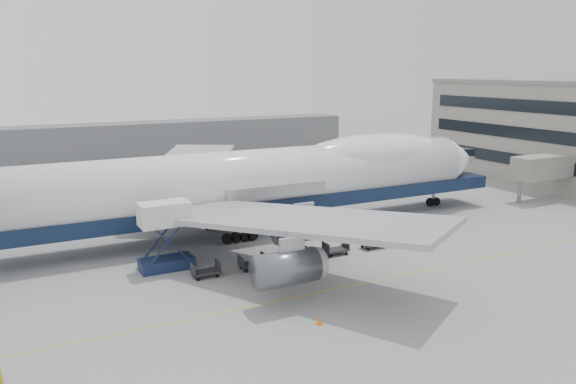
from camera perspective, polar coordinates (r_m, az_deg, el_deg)
ground at (r=50.74m, az=2.20°, el=-7.37°), size 260.00×260.00×0.00m
apron_line at (r=45.96m, az=5.95°, el=-9.56°), size 60.00×0.15×0.01m
hangar at (r=113.15m, az=-20.33°, el=4.64°), size 110.00×8.00×7.00m
airliner at (r=59.88m, az=-2.89°, el=1.26°), size 67.00×55.30×19.98m
catering_truck at (r=49.70m, az=-12.39°, el=-3.93°), size 4.62×3.24×6.01m
traffic_cone at (r=39.45m, az=3.23°, el=-12.88°), size 0.42×0.42×0.62m
dolly_0 at (r=48.08m, az=-8.36°, el=-7.96°), size 2.30×1.35×1.30m
dolly_1 at (r=49.53m, az=-3.63°, el=-7.23°), size 2.30×1.35×1.30m
dolly_2 at (r=51.30m, az=0.78°, el=-6.51°), size 2.30×1.35×1.30m
dolly_3 at (r=53.36m, az=4.86°, el=-5.80°), size 2.30×1.35×1.30m
dolly_4 at (r=55.67m, az=8.61°, el=-5.13°), size 2.30×1.35×1.30m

